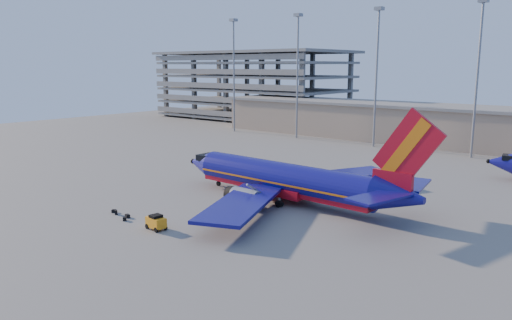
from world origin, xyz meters
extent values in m
plane|color=slate|center=(0.00, 0.00, 0.00)|extent=(220.00, 220.00, 0.00)
cube|color=gray|center=(10.00, 58.00, 4.00)|extent=(120.00, 15.00, 8.00)
cube|color=slate|center=(10.00, 58.00, 8.20)|extent=(122.00, 16.00, 0.60)
cube|color=slate|center=(-62.00, 74.00, 1.00)|extent=(60.00, 30.00, 0.70)
cube|color=slate|center=(-62.00, 74.00, 5.20)|extent=(60.00, 30.00, 0.70)
cube|color=slate|center=(-62.00, 74.00, 9.40)|extent=(60.00, 30.00, 0.70)
cube|color=slate|center=(-62.00, 74.00, 13.60)|extent=(60.00, 30.00, 0.70)
cube|color=slate|center=(-62.00, 74.00, 17.80)|extent=(60.00, 30.00, 0.70)
cube|color=slate|center=(-62.00, 74.00, 21.00)|extent=(62.00, 32.00, 0.80)
cube|color=slate|center=(-62.00, 87.00, 10.50)|extent=(1.20, 1.20, 21.00)
cylinder|color=gray|center=(-45.00, 46.00, 14.00)|extent=(0.44, 0.44, 28.00)
cube|color=gray|center=(-45.00, 46.00, 28.30)|extent=(1.60, 1.60, 0.70)
cylinder|color=gray|center=(-25.00, 46.00, 14.00)|extent=(0.44, 0.44, 28.00)
cube|color=gray|center=(-25.00, 46.00, 28.30)|extent=(1.60, 1.60, 0.70)
cylinder|color=gray|center=(-5.00, 46.00, 14.00)|extent=(0.44, 0.44, 28.00)
cube|color=gray|center=(-5.00, 46.00, 28.30)|extent=(1.60, 1.60, 0.70)
cylinder|color=gray|center=(15.00, 46.00, 14.00)|extent=(0.44, 0.44, 28.00)
cube|color=gray|center=(15.00, 46.00, 28.30)|extent=(1.60, 1.60, 0.70)
cylinder|color=navy|center=(6.16, -0.87, 2.90)|extent=(25.86, 4.68, 3.97)
cube|color=#AB0D1E|center=(6.16, -0.87, 1.88)|extent=(25.83, 3.93, 1.40)
cube|color=orange|center=(6.16, -0.87, 2.63)|extent=(25.86, 4.72, 0.24)
cone|color=navy|center=(-8.97, -0.45, 2.90)|extent=(4.61, 4.09, 3.97)
cube|color=black|center=(-7.57, -0.49, 3.92)|extent=(2.65, 2.86, 0.86)
cone|color=navy|center=(21.82, -1.30, 3.27)|extent=(5.69, 4.12, 3.97)
cube|color=#AB0D1E|center=(20.96, -1.28, 4.72)|extent=(4.52, 0.71, 2.36)
cube|color=#AB0D1E|center=(22.46, -1.32, 8.48)|extent=(7.88, 0.56, 8.56)
cube|color=orange|center=(22.25, -1.31, 8.48)|extent=(5.25, 0.59, 6.72)
cube|color=navy|center=(21.49, 2.36, 3.86)|extent=(4.41, 7.34, 0.24)
cube|color=navy|center=(21.29, -4.94, 3.86)|extent=(4.74, 7.43, 0.24)
cube|color=navy|center=(8.03, 8.53, 1.93)|extent=(12.02, 17.32, 0.38)
cube|color=navy|center=(7.51, -10.35, 1.93)|extent=(11.30, 17.42, 0.38)
cube|color=#AB0D1E|center=(6.69, -0.88, 1.45)|extent=(6.55, 4.36, 1.07)
cylinder|color=gray|center=(5.02, 4.74, 1.23)|extent=(3.92, 2.36, 2.25)
cylinder|color=gray|center=(4.72, -6.41, 1.23)|extent=(3.92, 2.36, 2.25)
cylinder|color=gray|center=(-5.64, -0.54, 0.59)|extent=(0.26, 0.26, 1.18)
cylinder|color=black|center=(-5.64, -0.54, 0.34)|extent=(0.69, 0.29, 0.69)
cylinder|color=black|center=(7.84, 1.87, 0.45)|extent=(0.92, 0.61, 0.90)
cylinder|color=black|center=(7.69, -3.70, 0.45)|extent=(0.92, 0.61, 0.90)
cone|color=navy|center=(23.97, 30.40, 2.50)|extent=(4.44, 4.07, 3.42)
cube|color=black|center=(25.16, 30.61, 3.38)|extent=(2.62, 2.77, 0.74)
cube|color=orange|center=(2.83, -18.67, 0.78)|extent=(2.31, 1.47, 1.05)
cube|color=black|center=(2.83, -18.67, 1.41)|extent=(1.15, 1.25, 0.37)
cylinder|color=black|center=(2.06, -18.01, 0.27)|extent=(0.56, 0.24, 0.54)
cylinder|color=black|center=(1.94, -19.16, 0.27)|extent=(0.56, 0.24, 0.54)
cylinder|color=black|center=(3.72, -18.18, 0.27)|extent=(0.56, 0.24, 0.54)
cylinder|color=black|center=(3.61, -19.32, 0.27)|extent=(0.56, 0.24, 0.54)
cube|color=black|center=(-4.98, -18.21, 0.24)|extent=(0.54, 0.50, 0.48)
cube|color=black|center=(-2.95, -18.12, 0.19)|extent=(0.72, 0.56, 0.39)
cube|color=black|center=(-2.25, -19.00, 0.21)|extent=(0.61, 0.59, 0.42)
cube|color=black|center=(-5.83, -17.93, 0.18)|extent=(0.61, 0.59, 0.36)
camera|label=1|loc=(42.99, -50.39, 16.90)|focal=35.00mm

